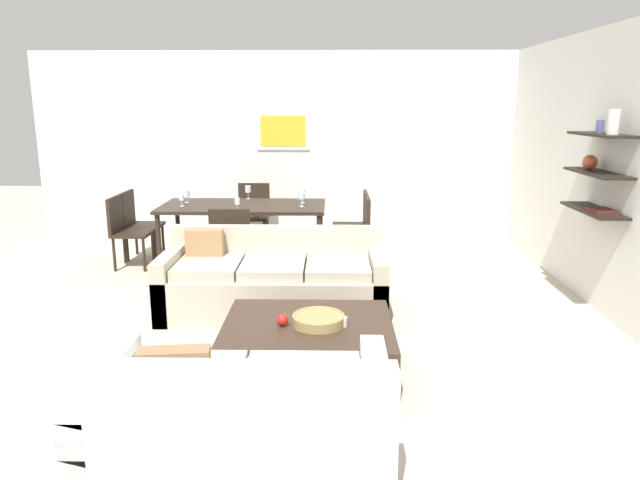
% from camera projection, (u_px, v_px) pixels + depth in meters
% --- Properties ---
extents(ground_plane, '(18.00, 18.00, 0.00)m').
position_uv_depth(ground_plane, '(287.00, 324.00, 5.37)').
color(ground_plane, '#BCB29E').
extents(back_wall_unit, '(8.40, 0.09, 2.70)m').
position_uv_depth(back_wall_unit, '(324.00, 147.00, 8.49)').
color(back_wall_unit, silver).
rests_on(back_wall_unit, ground).
extents(right_wall_shelf_unit, '(0.34, 8.20, 2.70)m').
position_uv_depth(right_wall_shelf_unit, '(606.00, 171.00, 5.59)').
color(right_wall_shelf_unit, silver).
rests_on(right_wall_shelf_unit, ground).
extents(sofa_beige, '(2.12, 0.90, 0.78)m').
position_uv_depth(sofa_beige, '(273.00, 283.00, 5.63)').
color(sofa_beige, '#B2A893').
rests_on(sofa_beige, ground).
extents(loveseat_white, '(1.63, 0.90, 0.78)m').
position_uv_depth(loveseat_white, '(239.00, 421.00, 3.19)').
color(loveseat_white, white).
rests_on(loveseat_white, ground).
extents(coffee_table, '(1.26, 1.08, 0.38)m').
position_uv_depth(coffee_table, '(308.00, 347.00, 4.40)').
color(coffee_table, '#38281E').
rests_on(coffee_table, ground).
extents(decorative_bowl, '(0.39, 0.39, 0.08)m').
position_uv_depth(decorative_bowl, '(318.00, 319.00, 4.33)').
color(decorative_bowl, '#99844C').
rests_on(decorative_bowl, coffee_table).
extents(candle_jar, '(0.06, 0.06, 0.07)m').
position_uv_depth(candle_jar, '(343.00, 322.00, 4.30)').
color(candle_jar, silver).
rests_on(candle_jar, coffee_table).
extents(apple_on_coffee_table, '(0.09, 0.09, 0.09)m').
position_uv_depth(apple_on_coffee_table, '(283.00, 320.00, 4.31)').
color(apple_on_coffee_table, red).
rests_on(apple_on_coffee_table, coffee_table).
extents(dining_table, '(2.02, 1.01, 0.75)m').
position_uv_depth(dining_table, '(243.00, 210.00, 7.27)').
color(dining_table, black).
rests_on(dining_table, ground).
extents(dining_chair_foot, '(0.44, 0.44, 0.88)m').
position_uv_depth(dining_chair_foot, '(232.00, 241.00, 6.42)').
color(dining_chair_foot, black).
rests_on(dining_chair_foot, ground).
extents(dining_chair_head, '(0.44, 0.44, 0.88)m').
position_uv_depth(dining_chair_head, '(253.00, 211.00, 8.20)').
color(dining_chair_head, black).
rests_on(dining_chair_head, ground).
extents(dining_chair_right_near, '(0.44, 0.44, 0.88)m').
position_uv_depth(dining_chair_right_near, '(358.00, 228.00, 7.06)').
color(dining_chair_right_near, black).
rests_on(dining_chair_right_near, ground).
extents(dining_chair_left_far, '(0.44, 0.44, 0.88)m').
position_uv_depth(dining_chair_left_far, '(137.00, 220.00, 7.56)').
color(dining_chair_left_far, black).
rests_on(dining_chair_left_far, ground).
extents(dining_chair_right_far, '(0.44, 0.44, 0.88)m').
position_uv_depth(dining_chair_right_far, '(356.00, 221.00, 7.51)').
color(dining_chair_right_far, black).
rests_on(dining_chair_right_far, ground).
extents(dining_chair_left_near, '(0.44, 0.44, 0.88)m').
position_uv_depth(dining_chair_left_near, '(125.00, 227.00, 7.11)').
color(dining_chair_left_near, black).
rests_on(dining_chair_left_near, ground).
extents(wine_glass_head, '(0.07, 0.07, 0.17)m').
position_uv_depth(wine_glass_head, '(248.00, 189.00, 7.66)').
color(wine_glass_head, silver).
rests_on(wine_glass_head, dining_table).
extents(wine_glass_right_near, '(0.08, 0.08, 0.17)m').
position_uv_depth(wine_glass_right_near, '(302.00, 196.00, 7.09)').
color(wine_glass_right_near, silver).
rests_on(wine_glass_right_near, dining_table).
extents(wine_glass_foot, '(0.06, 0.06, 0.15)m').
position_uv_depth(wine_glass_foot, '(237.00, 202.00, 6.80)').
color(wine_glass_foot, silver).
rests_on(wine_glass_foot, dining_table).
extents(wine_glass_left_near, '(0.06, 0.06, 0.14)m').
position_uv_depth(wine_glass_left_near, '(182.00, 198.00, 7.12)').
color(wine_glass_left_near, silver).
rests_on(wine_glass_left_near, dining_table).
extents(wine_glass_right_far, '(0.06, 0.06, 0.18)m').
position_uv_depth(wine_glass_right_far, '(303.00, 193.00, 7.33)').
color(wine_glass_right_far, silver).
rests_on(wine_glass_right_far, dining_table).
extents(wine_glass_left_far, '(0.08, 0.08, 0.15)m').
position_uv_depth(wine_glass_left_far, '(187.00, 194.00, 7.36)').
color(wine_glass_left_far, silver).
rests_on(wine_glass_left_far, dining_table).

